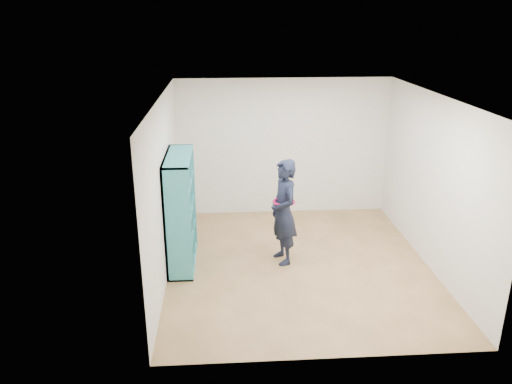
{
  "coord_description": "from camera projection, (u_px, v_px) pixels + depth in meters",
  "views": [
    {
      "loc": [
        -1.13,
        -6.88,
        3.69
      ],
      "look_at": [
        -0.65,
        0.3,
        1.11
      ],
      "focal_mm": 35.0,
      "sensor_mm": 36.0,
      "label": 1
    }
  ],
  "objects": [
    {
      "name": "wall_left",
      "position": [
        164.0,
        189.0,
        7.21
      ],
      "size": [
        0.02,
        4.5,
        2.6
      ],
      "primitive_type": "cube",
      "color": "beige",
      "rests_on": "floor"
    },
    {
      "name": "smartphone",
      "position": [
        274.0,
        205.0,
        7.61
      ],
      "size": [
        0.05,
        0.09,
        0.13
      ],
      "rotation": [
        0.34,
        0.0,
        0.42
      ],
      "color": "silver",
      "rests_on": "person"
    },
    {
      "name": "bookshelf",
      "position": [
        179.0,
        212.0,
        7.6
      ],
      "size": [
        0.38,
        1.3,
        1.74
      ],
      "color": "teal",
      "rests_on": "floor"
    },
    {
      "name": "person",
      "position": [
        284.0,
        212.0,
        7.63
      ],
      "size": [
        0.54,
        0.69,
        1.66
      ],
      "rotation": [
        0.0,
        0.0,
        -1.31
      ],
      "color": "black",
      "rests_on": "floor"
    },
    {
      "name": "wall_front",
      "position": [
        334.0,
        256.0,
        5.22
      ],
      "size": [
        4.0,
        0.02,
        2.6
      ],
      "primitive_type": "cube",
      "color": "beige",
      "rests_on": "floor"
    },
    {
      "name": "floor",
      "position": [
        299.0,
        265.0,
        7.78
      ],
      "size": [
        4.5,
        4.5,
        0.0
      ],
      "primitive_type": "plane",
      "color": "brown",
      "rests_on": "ground"
    },
    {
      "name": "wall_right",
      "position": [
        433.0,
        183.0,
        7.46
      ],
      "size": [
        0.02,
        4.5,
        2.6
      ],
      "primitive_type": "cube",
      "color": "beige",
      "rests_on": "floor"
    },
    {
      "name": "ceiling",
      "position": [
        304.0,
        97.0,
        6.9
      ],
      "size": [
        4.5,
        4.5,
        0.0
      ],
      "primitive_type": "plane",
      "color": "white",
      "rests_on": "wall_back"
    },
    {
      "name": "wall_back",
      "position": [
        283.0,
        147.0,
        9.45
      ],
      "size": [
        4.0,
        0.02,
        2.6
      ],
      "primitive_type": "cube",
      "color": "beige",
      "rests_on": "floor"
    }
  ]
}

